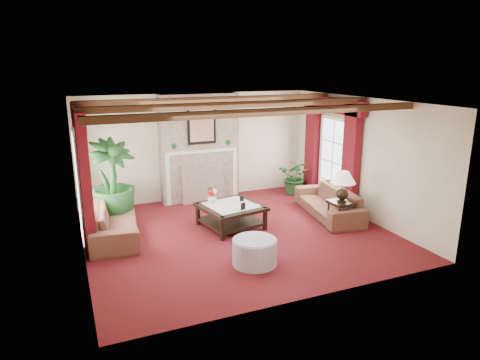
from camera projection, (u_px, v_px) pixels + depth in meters
name	position (u px, v px, depth m)	size (l,w,h in m)	color
floor	(238.00, 233.00, 8.85)	(6.00, 6.00, 0.00)	#4B0D0D
ceiling	(238.00, 102.00, 8.15)	(6.00, 6.00, 0.00)	white
back_wall	(197.00, 147.00, 10.95)	(6.00, 0.02, 2.70)	beige
left_wall	(78.00, 186.00, 7.38)	(0.02, 5.50, 2.70)	beige
right_wall	(361.00, 158.00, 9.62)	(0.02, 5.50, 2.70)	beige
ceiling_beams	(238.00, 105.00, 8.16)	(6.00, 3.00, 0.12)	#341D10
fireplace	(198.00, 94.00, 10.42)	(2.00, 0.52, 2.70)	#9D7F65
french_door_left	(73.00, 133.00, 8.08)	(0.10, 1.10, 2.16)	white
french_door_right	(336.00, 118.00, 10.29)	(0.10, 1.10, 2.16)	white
curtains_left	(77.00, 111.00, 8.01)	(0.20, 2.40, 2.55)	#500A11
curtains_right	(333.00, 101.00, 10.14)	(0.20, 2.40, 2.55)	#500A11
sofa_left	(114.00, 215.00, 8.64)	(0.92, 2.34, 0.89)	#360E18
sofa_right	(329.00, 198.00, 9.81)	(0.97, 2.24, 0.85)	#360E18
potted_palm	(113.00, 199.00, 9.44)	(1.65, 2.10, 1.03)	black
small_plant	(296.00, 181.00, 11.47)	(1.28, 1.28, 0.74)	black
coffee_table	(231.00, 216.00, 9.15)	(1.20, 1.20, 0.49)	black
side_table	(341.00, 214.00, 9.19)	(0.48, 0.48, 0.57)	black
ottoman	(255.00, 252.00, 7.45)	(0.78, 0.78, 0.45)	gray
table_lamp	(343.00, 186.00, 9.03)	(0.53, 0.53, 0.67)	black
flower_vase	(212.00, 198.00, 9.24)	(0.24, 0.25, 0.20)	silver
book	(249.00, 201.00, 8.95)	(0.19, 0.11, 0.27)	black
photo_frame_a	(243.00, 206.00, 8.76)	(0.12, 0.02, 0.16)	black
photo_frame_b	(242.00, 199.00, 9.31)	(0.09, 0.02, 0.12)	black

